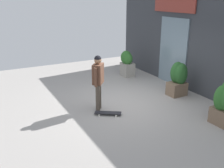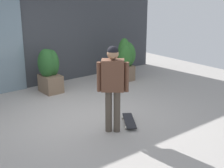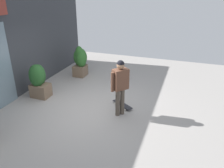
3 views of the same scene
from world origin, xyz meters
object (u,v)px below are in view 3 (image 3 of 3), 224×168
object	(u,v)px
skateboarder	(120,83)
planter_box_mid	(80,60)
skateboard	(122,104)
planter_box_right	(38,79)

from	to	relation	value
skateboarder	planter_box_mid	world-z (taller)	skateboarder
skateboard	planter_box_mid	world-z (taller)	planter_box_mid
skateboard	planter_box_mid	size ratio (longest dim) A/B	0.60
skateboard	planter_box_mid	xyz separation A→B (m)	(1.99, 2.48, 0.62)
skateboard	planter_box_right	xyz separation A→B (m)	(-0.28, 2.90, 0.59)
skateboarder	planter_box_mid	bearing A→B (deg)	-4.08
skateboarder	skateboard	distance (m)	1.09
skateboarder	planter_box_mid	distance (m)	3.58
skateboard	planter_box_right	distance (m)	2.97
planter_box_right	planter_box_mid	size ratio (longest dim) A/B	0.92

